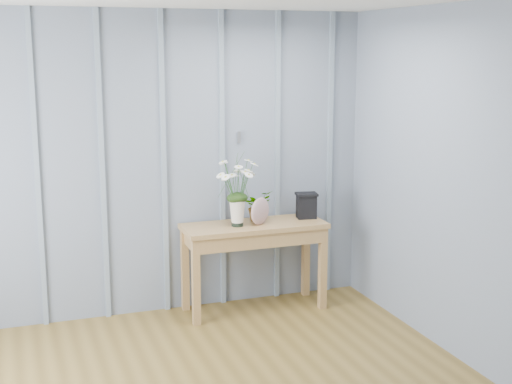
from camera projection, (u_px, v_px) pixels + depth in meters
name	position (u px, v px, depth m)	size (l,w,h in m)	color
room_shell	(167.00, 81.00, 4.40)	(4.00, 4.50, 2.50)	gray
sideboard	(254.00, 237.00, 5.97)	(1.20, 0.45, 0.75)	#9E7643
daisy_vase	(237.00, 180.00, 5.80)	(0.43, 0.33, 0.61)	black
spider_plant	(257.00, 206.00, 6.03)	(0.23, 0.20, 0.26)	black
felt_disc_vessel	(260.00, 211.00, 5.89)	(0.23, 0.06, 0.23)	#874558
carved_box	(306.00, 205.00, 6.13)	(0.20, 0.17, 0.22)	black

